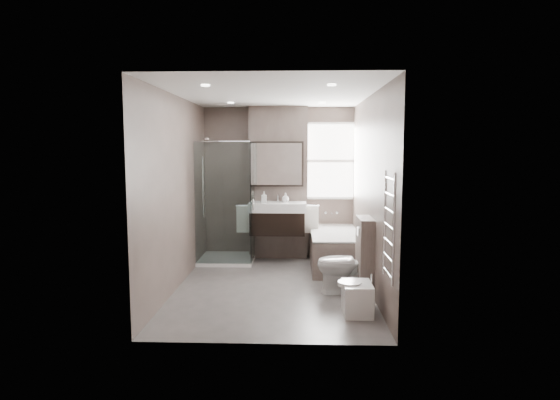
{
  "coord_description": "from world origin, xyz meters",
  "views": [
    {
      "loc": [
        0.32,
        -6.26,
        1.9
      ],
      "look_at": [
        0.09,
        0.15,
        1.18
      ],
      "focal_mm": 30.0,
      "sensor_mm": 36.0,
      "label": 1
    }
  ],
  "objects_px": {
    "toilet": "(346,264)",
    "bidet": "(357,298)",
    "bathtub": "(334,248)",
    "vanity": "(278,218)"
  },
  "relations": [
    {
      "from": "toilet",
      "to": "bidet",
      "type": "xyz_separation_m",
      "value": [
        0.04,
        -0.79,
        -0.19
      ]
    },
    {
      "from": "toilet",
      "to": "bidet",
      "type": "height_order",
      "value": "toilet"
    },
    {
      "from": "bidet",
      "to": "vanity",
      "type": "bearing_deg",
      "value": 112.48
    },
    {
      "from": "vanity",
      "to": "bidet",
      "type": "bearing_deg",
      "value": -67.52
    },
    {
      "from": "vanity",
      "to": "toilet",
      "type": "relative_size",
      "value": 1.23
    },
    {
      "from": "vanity",
      "to": "bidet",
      "type": "height_order",
      "value": "vanity"
    },
    {
      "from": "vanity",
      "to": "toilet",
      "type": "distance_m",
      "value": 1.96
    },
    {
      "from": "bathtub",
      "to": "toilet",
      "type": "height_order",
      "value": "toilet"
    },
    {
      "from": "vanity",
      "to": "toilet",
      "type": "height_order",
      "value": "vanity"
    },
    {
      "from": "bathtub",
      "to": "bidet",
      "type": "xyz_separation_m",
      "value": [
        0.09,
        -2.13,
        -0.13
      ]
    }
  ]
}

